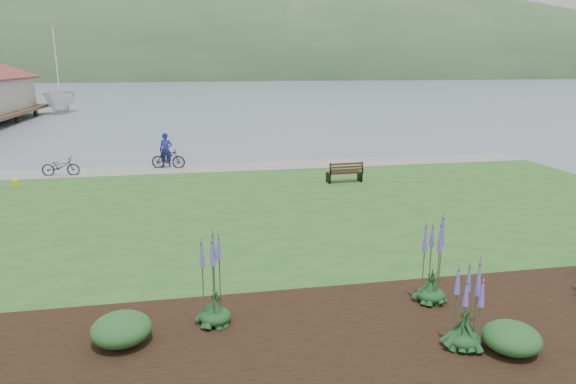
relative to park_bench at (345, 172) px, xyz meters
name	(u,v)px	position (x,y,z in m)	size (l,w,h in m)	color
ground	(211,216)	(-5.90, -2.68, -0.86)	(600.00, 600.00, 0.00)	slate
lawn	(214,228)	(-5.90, -4.68, -0.66)	(34.00, 20.00, 0.40)	#295C20
shoreline_path	(205,168)	(-5.90, 4.22, -0.45)	(34.00, 2.20, 0.03)	gray
garden_bed	(390,332)	(-2.90, -12.48, -0.44)	(24.00, 4.40, 0.04)	black
far_hillside	(246,78)	(14.10, 167.32, -0.86)	(580.00, 80.00, 38.00)	#33542F
park_bench	(345,172)	(0.00, 0.00, 0.00)	(1.54, 0.70, 0.93)	black
person	(166,147)	(-7.74, 4.82, 0.55)	(0.74, 0.51, 2.02)	navy
bicycle_a	(61,167)	(-12.42, 3.69, -0.02)	(1.69, 0.59, 0.88)	black
bicycle_b	(168,159)	(-7.64, 4.52, 0.03)	(1.65, 0.48, 0.99)	black
sailboat	(62,113)	(-20.58, 40.68, -0.86)	(11.13, 11.33, 29.34)	silver
pannier	(15,184)	(-13.76, 1.63, -0.30)	(0.20, 0.31, 0.33)	gold
echium_0	(466,310)	(-1.81, -13.26, 0.31)	(0.62, 0.62, 1.75)	#153C1D
echium_1	(433,263)	(-1.57, -11.45, 0.46)	(0.62, 0.62, 2.18)	#153C1D
echium_4	(214,279)	(-6.19, -11.56, 0.52)	(0.62, 0.62, 2.31)	#153C1D
shrub_0	(121,329)	(-7.92, -11.96, -0.15)	(1.11, 1.11, 0.55)	#1E4C21
shrub_1	(512,338)	(-1.04, -13.55, -0.17)	(1.02, 1.02, 0.51)	#1E4C21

